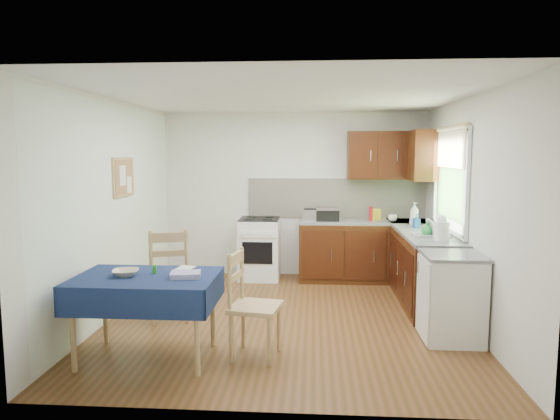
# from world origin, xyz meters

# --- Properties ---
(floor) EXTENTS (4.20, 4.20, 0.00)m
(floor) POSITION_xyz_m (0.00, 0.00, 0.00)
(floor) COLOR #503215
(floor) RESTS_ON ground
(ceiling) EXTENTS (4.00, 4.20, 0.02)m
(ceiling) POSITION_xyz_m (0.00, 0.00, 2.50)
(ceiling) COLOR white
(ceiling) RESTS_ON wall_back
(wall_back) EXTENTS (4.00, 0.02, 2.50)m
(wall_back) POSITION_xyz_m (0.00, 2.10, 1.25)
(wall_back) COLOR white
(wall_back) RESTS_ON ground
(wall_front) EXTENTS (4.00, 0.02, 2.50)m
(wall_front) POSITION_xyz_m (0.00, -2.10, 1.25)
(wall_front) COLOR white
(wall_front) RESTS_ON ground
(wall_left) EXTENTS (0.02, 4.20, 2.50)m
(wall_left) POSITION_xyz_m (-2.00, 0.00, 1.25)
(wall_left) COLOR white
(wall_left) RESTS_ON ground
(wall_right) EXTENTS (0.02, 4.20, 2.50)m
(wall_right) POSITION_xyz_m (2.00, 0.00, 1.25)
(wall_right) COLOR white
(wall_right) RESTS_ON ground
(base_cabinets) EXTENTS (1.90, 2.30, 0.86)m
(base_cabinets) POSITION_xyz_m (1.36, 1.26, 0.43)
(base_cabinets) COLOR #311808
(base_cabinets) RESTS_ON ground
(worktop_back) EXTENTS (1.90, 0.60, 0.04)m
(worktop_back) POSITION_xyz_m (1.05, 1.80, 0.88)
(worktop_back) COLOR slate
(worktop_back) RESTS_ON base_cabinets
(worktop_right) EXTENTS (0.60, 1.70, 0.04)m
(worktop_right) POSITION_xyz_m (1.70, 0.65, 0.88)
(worktop_right) COLOR slate
(worktop_right) RESTS_ON base_cabinets
(worktop_corner) EXTENTS (0.60, 0.60, 0.04)m
(worktop_corner) POSITION_xyz_m (1.70, 1.80, 0.88)
(worktop_corner) COLOR slate
(worktop_corner) RESTS_ON base_cabinets
(splashback) EXTENTS (2.70, 0.02, 0.60)m
(splashback) POSITION_xyz_m (0.65, 2.08, 1.20)
(splashback) COLOR #EEE1CA
(splashback) RESTS_ON wall_back
(upper_cabinets) EXTENTS (1.20, 0.85, 0.70)m
(upper_cabinets) POSITION_xyz_m (1.52, 1.80, 1.85)
(upper_cabinets) COLOR #311808
(upper_cabinets) RESTS_ON wall_back
(stove) EXTENTS (0.60, 0.61, 0.92)m
(stove) POSITION_xyz_m (-0.50, 1.80, 0.46)
(stove) COLOR white
(stove) RESTS_ON ground
(window) EXTENTS (0.04, 1.48, 1.26)m
(window) POSITION_xyz_m (1.97, 0.70, 1.65)
(window) COLOR #315724
(window) RESTS_ON wall_right
(fridge) EXTENTS (0.58, 0.60, 0.89)m
(fridge) POSITION_xyz_m (1.70, -0.55, 0.44)
(fridge) COLOR white
(fridge) RESTS_ON ground
(corkboard) EXTENTS (0.04, 0.62, 0.47)m
(corkboard) POSITION_xyz_m (-1.97, 0.30, 1.60)
(corkboard) COLOR #A17750
(corkboard) RESTS_ON wall_left
(dining_table) EXTENTS (1.28, 0.87, 0.78)m
(dining_table) POSITION_xyz_m (-1.21, -1.20, 0.67)
(dining_table) COLOR #101D41
(dining_table) RESTS_ON ground
(chair_far) EXTENTS (0.58, 0.58, 1.05)m
(chair_far) POSITION_xyz_m (-1.31, -0.16, 0.56)
(chair_far) COLOR #A17750
(chair_far) RESTS_ON ground
(chair_near) EXTENTS (0.51, 0.51, 0.99)m
(chair_near) POSITION_xyz_m (-0.27, -1.09, 0.52)
(chair_near) COLOR #A17750
(chair_near) RESTS_ON ground
(toaster) EXTENTS (0.23, 0.14, 0.18)m
(toaster) POSITION_xyz_m (0.27, 1.72, 0.98)
(toaster) COLOR #ACACB1
(toaster) RESTS_ON worktop_back
(sandwich_press) EXTENTS (0.33, 0.29, 0.19)m
(sandwich_press) POSITION_xyz_m (0.51, 1.75, 0.99)
(sandwich_press) COLOR black
(sandwich_press) RESTS_ON worktop_back
(sauce_bottle) EXTENTS (0.05, 0.05, 0.22)m
(sauce_bottle) POSITION_xyz_m (1.14, 1.73, 1.01)
(sauce_bottle) COLOR red
(sauce_bottle) RESTS_ON worktop_back
(yellow_packet) EXTENTS (0.13, 0.09, 0.16)m
(yellow_packet) POSITION_xyz_m (1.24, 1.89, 0.98)
(yellow_packet) COLOR gold
(yellow_packet) RESTS_ON worktop_back
(dish_rack) EXTENTS (0.42, 0.32, 0.20)m
(dish_rack) POSITION_xyz_m (1.71, 0.46, 0.92)
(dish_rack) COLOR #98979D
(dish_rack) RESTS_ON worktop_right
(kettle) EXTENTS (0.17, 0.17, 0.29)m
(kettle) POSITION_xyz_m (1.76, 0.15, 1.03)
(kettle) COLOR white
(kettle) RESTS_ON worktop_right
(cup) EXTENTS (0.14, 0.14, 0.10)m
(cup) POSITION_xyz_m (1.45, 1.70, 0.95)
(cup) COLOR white
(cup) RESTS_ON worktop_back
(soap_bottle_a) EXTENTS (0.17, 0.17, 0.32)m
(soap_bottle_a) POSITION_xyz_m (1.68, 1.32, 1.06)
(soap_bottle_a) COLOR white
(soap_bottle_a) RESTS_ON worktop_right
(soap_bottle_b) EXTENTS (0.09, 0.09, 0.18)m
(soap_bottle_b) POSITION_xyz_m (1.66, 1.09, 0.99)
(soap_bottle_b) COLOR #1E54B1
(soap_bottle_b) RESTS_ON worktop_right
(soap_bottle_c) EXTENTS (0.16, 0.16, 0.18)m
(soap_bottle_c) POSITION_xyz_m (1.67, 0.46, 0.99)
(soap_bottle_c) COLOR green
(soap_bottle_c) RESTS_ON worktop_right
(plate_bowl) EXTENTS (0.27, 0.27, 0.06)m
(plate_bowl) POSITION_xyz_m (-1.40, -1.21, 0.80)
(plate_bowl) COLOR beige
(plate_bowl) RESTS_ON dining_table
(book) EXTENTS (0.18, 0.23, 0.02)m
(book) POSITION_xyz_m (-1.00, -0.93, 0.78)
(book) COLOR white
(book) RESTS_ON dining_table
(spice_jar) EXTENTS (0.04, 0.04, 0.08)m
(spice_jar) POSITION_xyz_m (-1.16, -1.11, 0.82)
(spice_jar) COLOR #248524
(spice_jar) RESTS_ON dining_table
(tea_towel) EXTENTS (0.29, 0.25, 0.05)m
(tea_towel) POSITION_xyz_m (-0.84, -1.22, 0.80)
(tea_towel) COLOR navy
(tea_towel) RESTS_ON dining_table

